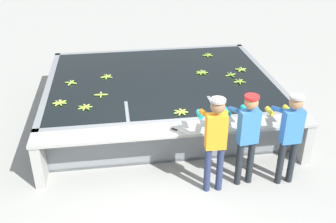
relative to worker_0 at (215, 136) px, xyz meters
The scene contains 18 objects.
ground_plane 1.17m from the worker_0, 143.07° to the left, with size 80.00×80.00×0.00m, color #999993.
wash_tank 2.85m from the worker_0, 100.03° to the left, with size 4.82×3.87×0.84m.
work_ledge 0.86m from the worker_0, 129.45° to the left, with size 4.82×0.45×0.84m.
worker_0 is the anchor object (origin of this frame).
worker_1 0.56m from the worker_0, 10.68° to the left, with size 0.46×0.73×1.62m.
worker_2 1.23m from the worker_0, ahead, with size 0.42×0.72×1.61m.
banana_bunch_floating_0 2.93m from the worker_0, 81.22° to the left, with size 0.28×0.28×0.08m.
banana_bunch_floating_1 2.59m from the worker_0, 142.42° to the left, with size 0.27×0.28×0.08m.
banana_bunch_floating_2 3.12m from the worker_0, 144.05° to the left, with size 0.28×0.28×0.08m.
banana_bunch_floating_3 3.63m from the worker_0, 130.97° to the left, with size 0.27×0.27×0.08m.
banana_bunch_floating_4 2.87m from the worker_0, 68.68° to the left, with size 0.28×0.28×0.08m.
banana_bunch_floating_5 3.38m from the worker_0, 118.94° to the left, with size 0.27×0.27×0.08m.
banana_bunch_floating_6 2.56m from the worker_0, 63.91° to the left, with size 0.27×0.27×0.08m.
banana_bunch_floating_7 2.72m from the worker_0, 130.35° to the left, with size 0.28×0.28×0.08m.
banana_bunch_floating_8 3.24m from the worker_0, 65.11° to the left, with size 0.28×0.27×0.08m.
banana_bunch_floating_9 4.06m from the worker_0, 77.97° to the left, with size 0.27×0.28×0.08m.
banana_bunch_floating_10 1.19m from the worker_0, 106.46° to the left, with size 0.28×0.28×0.08m.
knife_0 0.72m from the worker_0, 133.75° to the left, with size 0.28×0.25×0.02m.
Camera 1 is at (-0.98, -5.34, 4.17)m, focal length 42.00 mm.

